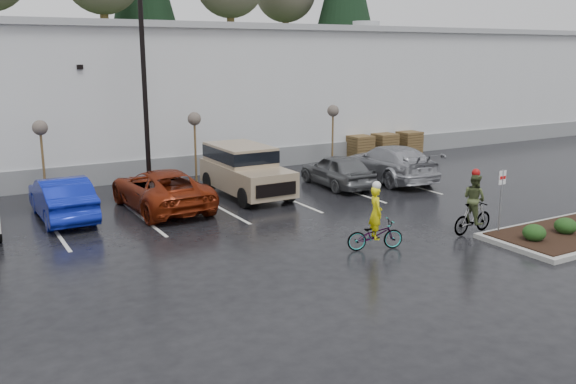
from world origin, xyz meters
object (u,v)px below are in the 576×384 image
car_grey (337,170)px  cyclist_olive (473,210)px  lamppost (143,55)px  suv_tan (246,171)px  sapling_west (40,132)px  sapling_east (333,114)px  sapling_mid (194,123)px  car_blue (62,198)px  fire_lane_sign (501,194)px  cyclist_hivis (375,228)px  pallet_stack_c (409,143)px  pallet_stack_a (360,148)px  car_red (161,189)px  car_far_silver (390,163)px  pallet_stack_b (384,145)px

car_grey → cyclist_olive: bearing=91.7°
lamppost → suv_tan: lamppost is taller
sapling_west → sapling_east: bearing=0.0°
lamppost → sapling_east: size_ratio=2.88×
sapling_mid → car_blue: (-6.47, -3.53, -1.96)m
fire_lane_sign → cyclist_hivis: bearing=167.4°
fire_lane_sign → cyclist_olive: size_ratio=1.02×
pallet_stack_c → car_blue: 20.48m
pallet_stack_a → car_grey: (-4.95, -5.00, 0.06)m
lamppost → sapling_mid: lamppost is taller
fire_lane_sign → suv_tan: bearing=116.0°
car_grey → suv_tan: bearing=-2.4°
car_red → cyclist_olive: 11.33m
car_grey → car_far_silver: (2.85, -0.11, 0.09)m
fire_lane_sign → cyclist_olive: fire_lane_sign is taller
sapling_east → car_red: sapling_east is taller
sapling_east → pallet_stack_c: 6.42m
cyclist_olive → sapling_east: bearing=-15.9°
pallet_stack_a → car_blue: bearing=-164.6°
pallet_stack_c → car_blue: size_ratio=0.29×
pallet_stack_b → pallet_stack_c: 1.80m
car_red → sapling_east: bearing=-161.6°
lamppost → pallet_stack_b: size_ratio=6.83×
pallet_stack_a → pallet_stack_b: 1.70m
sapling_east → fire_lane_sign: 13.06m
pallet_stack_b → car_grey: (-6.65, -5.00, 0.06)m
car_far_silver → cyclist_hivis: size_ratio=2.67×
cyclist_hivis → cyclist_olive: bearing=-76.6°
suv_tan → car_grey: size_ratio=1.19×
pallet_stack_a → cyclist_olive: cyclist_olive is taller
lamppost → sapling_west: (-4.00, 1.00, -2.96)m
sapling_west → pallet_stack_c: (20.00, 1.00, -2.05)m
pallet_stack_c → pallet_stack_b: bearing=180.0°
pallet_stack_a → fire_lane_sign: 14.60m
pallet_stack_b → car_far_silver: size_ratio=0.24×
car_blue → cyclist_hivis: cyclist_hivis is taller
car_blue → car_grey: 11.53m
sapling_east → car_blue: size_ratio=0.68×
sapling_mid → fire_lane_sign: (5.30, -12.80, -1.32)m
cyclist_hivis → cyclist_olive: size_ratio=0.98×
pallet_stack_c → cyclist_hivis: size_ratio=0.64×
pallet_stack_a → pallet_stack_c: (3.50, 0.00, 0.00)m
pallet_stack_c → car_far_silver: bearing=-137.6°
cyclist_olive → pallet_stack_a: bearing=-25.0°
lamppost → cyclist_olive: (7.35, -11.11, -4.89)m
sapling_east → pallet_stack_c: size_ratio=2.37×
pallet_stack_a → cyclist_hivis: cyclist_hivis is taller
lamppost → car_grey: 9.52m
fire_lane_sign → cyclist_olive: 1.02m
car_blue → car_red: car_blue is taller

